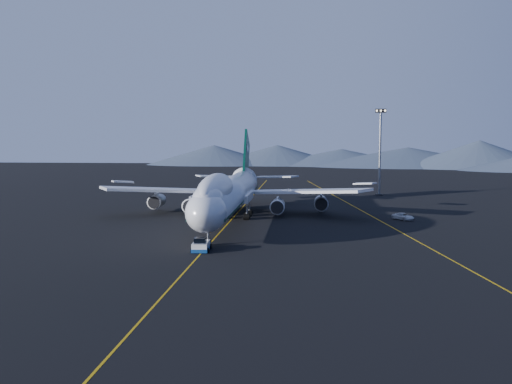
# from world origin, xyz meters

# --- Properties ---
(ground) EXTENTS (500.00, 500.00, 0.00)m
(ground) POSITION_xyz_m (0.00, 0.00, 0.00)
(ground) COLOR black
(ground) RESTS_ON ground
(taxiway_line_main) EXTENTS (0.25, 220.00, 0.01)m
(taxiway_line_main) POSITION_xyz_m (0.00, 0.00, 0.01)
(taxiway_line_main) COLOR #CA970B
(taxiway_line_main) RESTS_ON ground
(taxiway_line_side) EXTENTS (28.08, 198.09, 0.01)m
(taxiway_line_side) POSITION_xyz_m (30.00, 10.00, 0.01)
(taxiway_line_side) COLOR #CA970B
(taxiway_line_side) RESTS_ON ground
(boeing_747) EXTENTS (59.62, 72.43, 19.37)m
(boeing_747) POSITION_xyz_m (0.00, 0.03, 5.81)
(boeing_747) COLOR silver
(boeing_747) RESTS_ON ground
(pushback_tug) EXTENTS (3.01, 5.00, 2.12)m
(pushback_tug) POSITION_xyz_m (-0.35, -30.78, 0.67)
(pushback_tug) COLOR silver
(pushback_tug) RESTS_ON ground
(service_van) EXTENTS (4.68, 5.47, 1.40)m
(service_van) POSITION_xyz_m (35.95, 4.98, 0.70)
(service_van) COLOR silver
(service_van) RESTS_ON ground
(floodlight_mast) EXTENTS (3.15, 2.36, 25.49)m
(floodlight_mast) POSITION_xyz_m (37.26, 55.35, 12.92)
(floodlight_mast) COLOR black
(floodlight_mast) RESTS_ON ground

